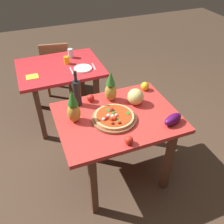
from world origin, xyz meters
TOP-DOWN VIEW (x-y plane):
  - ground_plane at (0.00, 0.00)m, footprint 10.00×10.00m
  - display_table at (0.00, 0.00)m, footprint 1.11×0.85m
  - background_table at (-0.30, 1.17)m, footprint 1.02×0.81m
  - dining_chair at (-0.25, 1.80)m, footprint 0.47×0.47m
  - pizza_board at (-0.05, -0.04)m, footprint 0.41×0.41m
  - pizza at (-0.05, -0.04)m, footprint 0.36×0.36m
  - wine_bottle at (-0.29, 0.30)m, footprint 0.08×0.08m
  - pineapple_left at (0.03, 0.26)m, footprint 0.12×0.12m
  - pineapple_right at (-0.38, 0.08)m, footprint 0.12×0.12m
  - melon at (0.23, 0.12)m, footprint 0.16×0.16m
  - bell_pepper at (0.44, 0.31)m, footprint 0.09×0.09m
  - eggplant at (0.41, -0.27)m, footprint 0.22×0.15m
  - tomato_beside_pepper at (-0.05, -0.36)m, footprint 0.07×0.07m
  - tomato_near_board at (-0.16, 0.31)m, footprint 0.08×0.08m
  - drinking_glass_juice at (-0.19, 1.21)m, footprint 0.07×0.07m
  - drinking_glass_water at (-0.11, 1.36)m, footprint 0.07×0.07m
  - dinner_plate at (-0.05, 0.99)m, footprint 0.22×0.22m
  - fork_utensil at (-0.19, 0.99)m, footprint 0.02×0.18m
  - knife_utensil at (0.09, 0.99)m, footprint 0.03×0.18m
  - napkin_folded at (-0.64, 1.02)m, footprint 0.14×0.12m

SIDE VIEW (x-z plane):
  - ground_plane at x=0.00m, z-range 0.00..0.00m
  - dining_chair at x=-0.25m, z-range 0.06..0.91m
  - background_table at x=-0.30m, z-range 0.27..1.04m
  - display_table at x=0.00m, z-range 0.28..1.05m
  - napkin_folded at x=-0.64m, z-range 0.77..0.78m
  - fork_utensil at x=-0.19m, z-range 0.77..0.78m
  - knife_utensil at x=0.09m, z-range 0.77..0.78m
  - dinner_plate at x=-0.05m, z-range 0.77..0.79m
  - pizza_board at x=-0.05m, z-range 0.77..0.80m
  - tomato_beside_pepper at x=-0.05m, z-range 0.77..0.84m
  - tomato_near_board at x=-0.16m, z-range 0.77..0.85m
  - pizza at x=-0.05m, z-range 0.78..0.84m
  - bell_pepper at x=0.44m, z-range 0.77..0.86m
  - eggplant at x=0.41m, z-range 0.77..0.86m
  - drinking_glass_juice at x=-0.19m, z-range 0.77..0.87m
  - drinking_glass_water at x=-0.11m, z-range 0.77..0.89m
  - melon at x=0.23m, z-range 0.77..0.93m
  - wine_bottle at x=-0.29m, z-range 0.73..1.09m
  - pineapple_left at x=0.03m, z-range 0.75..1.07m
  - pineapple_right at x=-0.38m, z-range 0.75..1.08m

